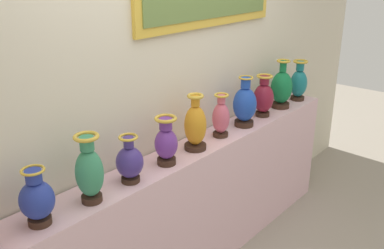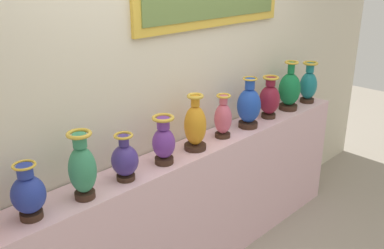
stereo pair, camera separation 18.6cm
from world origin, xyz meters
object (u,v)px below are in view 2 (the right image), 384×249
object	(u,v)px
vase_cobalt	(28,194)
vase_jade	(82,168)
vase_violet	(164,141)
vase_indigo	(125,160)
vase_amber	(195,126)
vase_sapphire	(249,106)
vase_emerald	(289,90)
vase_burgundy	(270,99)
vase_teal	(308,84)
vase_rose	(223,118)

from	to	relation	value
vase_cobalt	vase_jade	xyz separation A→B (m)	(0.30, -0.02, 0.04)
vase_jade	vase_violet	distance (m)	0.60
vase_indigo	vase_violet	xyz separation A→B (m)	(0.31, 0.00, 0.02)
vase_jade	vase_violet	world-z (taller)	vase_jade
vase_cobalt	vase_indigo	world-z (taller)	vase_cobalt
vase_amber	vase_sapphire	xyz separation A→B (m)	(0.60, -0.00, 0.00)
vase_amber	vase_sapphire	world-z (taller)	vase_sapphire
vase_emerald	vase_burgundy	bearing A→B (deg)	179.89
vase_sapphire	vase_teal	world-z (taller)	vase_sapphire
vase_amber	vase_burgundy	xyz separation A→B (m)	(0.90, 0.01, -0.01)
vase_teal	vase_indigo	bearing A→B (deg)	-179.73
vase_rose	vase_amber	bearing A→B (deg)	-178.59
vase_sapphire	vase_burgundy	world-z (taller)	vase_sapphire
vase_burgundy	vase_teal	xyz separation A→B (m)	(0.60, -0.01, 0.01)
vase_amber	vase_rose	distance (m)	0.30
vase_amber	vase_cobalt	bearing A→B (deg)	-179.97
vase_violet	vase_burgundy	world-z (taller)	vase_burgundy
vase_violet	vase_rose	bearing A→B (deg)	1.75
vase_sapphire	vase_teal	xyz separation A→B (m)	(0.90, -0.00, -0.00)
vase_rose	vase_burgundy	bearing A→B (deg)	0.13
vase_indigo	vase_emerald	size ratio (longest dim) A/B	0.68
vase_jade	vase_amber	distance (m)	0.90
vase_sapphire	vase_burgundy	xyz separation A→B (m)	(0.29, 0.01, -0.01)
vase_indigo	vase_rose	world-z (taller)	vase_rose
vase_jade	vase_indigo	size ratio (longest dim) A/B	1.34
vase_cobalt	vase_emerald	distance (m)	2.40
vase_violet	vase_sapphire	bearing A→B (deg)	0.61
vase_sapphire	vase_jade	bearing A→B (deg)	-179.22
vase_burgundy	vase_cobalt	bearing A→B (deg)	-179.75
vase_amber	vase_burgundy	world-z (taller)	vase_amber
vase_cobalt	vase_burgundy	world-z (taller)	vase_burgundy
vase_indigo	vase_rose	size ratio (longest dim) A/B	0.89
vase_jade	vase_violet	size ratio (longest dim) A/B	1.21
vase_jade	vase_burgundy	xyz separation A→B (m)	(1.80, 0.03, -0.02)
vase_rose	vase_emerald	xyz separation A→B (m)	(0.89, 0.00, 0.03)
vase_indigo	vase_cobalt	bearing A→B (deg)	178.84
vase_amber	vase_teal	world-z (taller)	vase_amber
vase_burgundy	vase_rose	bearing A→B (deg)	-179.87
vase_jade	vase_indigo	xyz separation A→B (m)	(0.29, 0.01, -0.05)
vase_indigo	vase_burgundy	size ratio (longest dim) A/B	0.83
vase_amber	vase_burgundy	size ratio (longest dim) A/B	1.12
vase_cobalt	vase_sapphire	world-z (taller)	vase_sapphire
vase_cobalt	vase_violet	xyz separation A→B (m)	(0.90, -0.01, 0.01)
vase_amber	vase_rose	size ratio (longest dim) A/B	1.21
vase_jade	vase_sapphire	size ratio (longest dim) A/B	0.98
vase_teal	vase_sapphire	bearing A→B (deg)	179.92
vase_burgundy	vase_emerald	distance (m)	0.30
vase_indigo	vase_jade	bearing A→B (deg)	-178.15
vase_cobalt	vase_indigo	size ratio (longest dim) A/B	1.04
vase_cobalt	vase_jade	size ratio (longest dim) A/B	0.78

